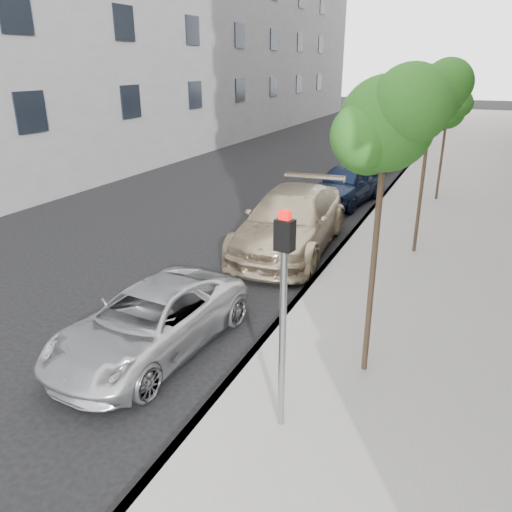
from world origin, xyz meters
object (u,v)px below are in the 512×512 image
Objects in this scene: tree_mid at (434,95)px; signal_pole at (283,299)px; suv at (291,221)px; sedan_rear at (400,141)px; tree_far at (448,111)px; sedan_black at (377,154)px; tree_near at (388,124)px; sedan_blue at (346,183)px; minivan at (150,321)px.

tree_mid is 1.57× the size of signal_pole.
suv is at bearing 117.48° from signal_pole.
signal_pole reaches higher than suv.
signal_pole is 26.91m from sedan_rear.
tree_mid is 6.56m from tree_far.
sedan_black reaches higher than sedan_rear.
tree_near is 25.31m from sedan_rear.
tree_far is (-0.00, 13.00, -0.84)m from tree_near.
sedan_rear is (-3.33, 11.81, -2.86)m from tree_far.
sedan_black is (-0.34, 7.71, -0.05)m from sedan_blue.
minivan is 12.33m from sedan_blue.
tree_mid is 7.02m from sedan_blue.
tree_far is 1.27× the size of signal_pole.
tree_near reaches higher than sedan_blue.
sedan_rear is (0.00, 13.33, -0.12)m from sedan_blue.
signal_pole is at bearing -93.28° from tree_far.
sedan_rear is at bearing 85.37° from suv.
tree_near is 6.50m from tree_mid.
sedan_rear is at bearing 85.00° from sedan_black.
tree_mid is 5.06m from suv.
minivan is at bearing -118.31° from tree_mid.
minivan is 0.99× the size of sedan_rear.
tree_far is (-0.00, 6.50, -0.91)m from tree_mid.
tree_mid is at bearing 10.32° from suv.
sedan_rear is at bearing 105.73° from tree_far.
sedan_black is at bearing 100.81° from tree_near.
tree_mid is 9.15m from minivan.
tree_near is 0.98× the size of tree_mid.
sedan_rear is (-3.33, 18.31, -3.78)m from tree_mid.
suv is 1.36× the size of sedan_black.
sedan_rear is at bearing 92.88° from minivan.
sedan_blue is at bearing 123.74° from tree_mid.
suv is at bearing 121.88° from tree_near.
sedan_black is (-3.67, 6.19, -2.79)m from tree_far.
tree_far is 0.70× the size of suv.
sedan_blue is (-3.33, 4.98, -3.65)m from tree_mid.
tree_far is at bearing 78.33° from minivan.
tree_near is 1.54× the size of signal_pole.
tree_near is at bearing -65.58° from sedan_blue.
sedan_black is at bearing 93.46° from minivan.
minivan is (-3.95, -7.33, -3.81)m from tree_mid.
signal_pole is at bearing -71.31° from sedan_blue.
signal_pole reaches higher than sedan_blue.
minivan is (-3.09, 1.11, -1.58)m from signal_pole.
sedan_black is at bearing 100.77° from sedan_blue.
sedan_black is at bearing -83.78° from sedan_rear.
signal_pole is 0.75× the size of sedan_black.
sedan_rear is at bearing 97.64° from tree_near.
sedan_blue is 13.33m from sedan_rear.
tree_mid reaches higher than tree_near.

